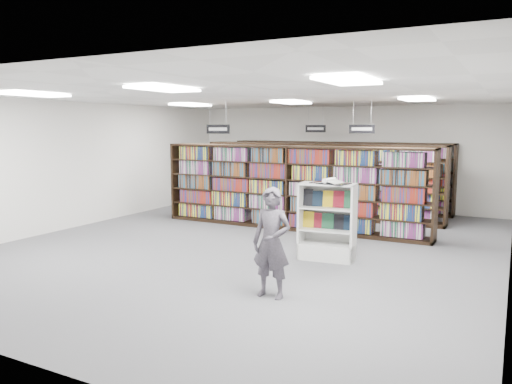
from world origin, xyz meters
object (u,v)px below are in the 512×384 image
at_px(open_book, 330,182).
at_px(bookshelf_row_near, 290,188).
at_px(endcap_display, 327,234).
at_px(shopper, 272,243).

bearing_deg(open_book, bookshelf_row_near, 140.51).
height_order(endcap_display, shopper, shopper).
relative_size(bookshelf_row_near, open_book, 9.06).
height_order(bookshelf_row_near, open_book, bookshelf_row_near).
relative_size(bookshelf_row_near, shopper, 4.18).
bearing_deg(shopper, endcap_display, 90.40).
height_order(endcap_display, open_book, open_book).
relative_size(endcap_display, shopper, 0.89).
distance_m(bookshelf_row_near, shopper, 5.16).
xyz_separation_m(bookshelf_row_near, shopper, (1.81, -4.82, -0.21)).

